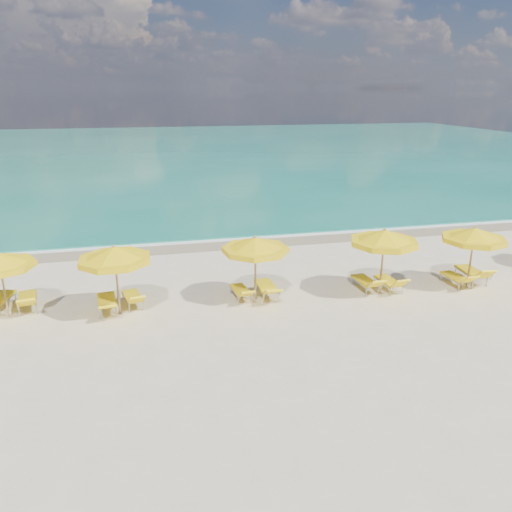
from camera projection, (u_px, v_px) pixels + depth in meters
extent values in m
plane|color=beige|center=(265.00, 299.00, 18.55)|extent=(120.00, 120.00, 0.00)
cube|color=#14735B|center=(174.00, 151.00, 62.89)|extent=(120.00, 80.00, 0.30)
cube|color=tan|center=(230.00, 242.00, 25.39)|extent=(120.00, 2.60, 0.01)
cube|color=white|center=(228.00, 238.00, 26.13)|extent=(120.00, 1.20, 0.03)
cube|color=white|center=(116.00, 207.00, 32.99)|extent=(14.00, 0.36, 0.05)
cube|color=white|center=(289.00, 181.00, 42.42)|extent=(18.00, 0.30, 0.05)
cylinder|color=tan|center=(3.00, 286.00, 16.81)|extent=(0.07, 0.07, 2.24)
cylinder|color=yellow|center=(0.00, 266.00, 16.58)|extent=(2.51, 2.51, 0.18)
cylinder|color=tan|center=(117.00, 281.00, 16.96)|extent=(0.07, 0.07, 2.41)
cone|color=yellow|center=(114.00, 253.00, 16.64)|extent=(3.23, 3.23, 0.48)
cylinder|color=yellow|center=(115.00, 260.00, 16.72)|extent=(3.25, 3.25, 0.19)
sphere|color=tan|center=(114.00, 246.00, 16.56)|extent=(0.11, 0.11, 0.11)
cylinder|color=tan|center=(255.00, 270.00, 18.14)|extent=(0.07, 0.07, 2.36)
cone|color=yellow|center=(255.00, 244.00, 17.83)|extent=(2.94, 2.94, 0.47)
cylinder|color=yellow|center=(255.00, 250.00, 17.90)|extent=(2.97, 2.97, 0.19)
sphere|color=tan|center=(255.00, 237.00, 17.75)|extent=(0.11, 0.11, 0.11)
cylinder|color=tan|center=(382.00, 262.00, 18.72)|extent=(0.08, 0.08, 2.47)
cone|color=yellow|center=(384.00, 236.00, 18.39)|extent=(2.54, 2.54, 0.49)
cylinder|color=yellow|center=(384.00, 242.00, 18.47)|extent=(2.56, 2.56, 0.20)
sphere|color=tan|center=(385.00, 229.00, 18.31)|extent=(0.11, 0.11, 0.11)
cylinder|color=tan|center=(471.00, 258.00, 19.37)|extent=(0.07, 0.07, 2.36)
cone|color=yellow|center=(474.00, 234.00, 19.06)|extent=(2.68, 2.68, 0.47)
cylinder|color=yellow|center=(474.00, 239.00, 19.13)|extent=(2.70, 2.70, 0.19)
sphere|color=tan|center=(475.00, 227.00, 18.98)|extent=(0.11, 0.11, 0.11)
cube|color=yellow|center=(27.00, 298.00, 17.71)|extent=(0.81, 1.40, 0.08)
cube|color=yellow|center=(26.00, 303.00, 16.86)|extent=(0.68, 0.65, 0.43)
cube|color=yellow|center=(106.00, 300.00, 17.50)|extent=(0.75, 1.42, 0.08)
cube|color=yellow|center=(108.00, 307.00, 16.59)|extent=(0.67, 0.68, 0.35)
cube|color=yellow|center=(132.00, 296.00, 17.94)|extent=(0.77, 1.29, 0.07)
cube|color=yellow|center=(137.00, 300.00, 17.17)|extent=(0.63, 0.59, 0.41)
cube|color=yellow|center=(240.00, 290.00, 18.56)|extent=(0.63, 1.20, 0.07)
cube|color=yellow|center=(247.00, 294.00, 17.79)|extent=(0.56, 0.54, 0.36)
cube|color=yellow|center=(266.00, 286.00, 18.74)|extent=(0.64, 1.38, 0.08)
cube|color=yellow|center=(273.00, 292.00, 17.80)|extent=(0.62, 0.62, 0.38)
cube|color=yellow|center=(365.00, 280.00, 19.35)|extent=(0.66, 1.32, 0.08)
cube|color=yellow|center=(376.00, 284.00, 18.49)|extent=(0.61, 0.56, 0.43)
cube|color=yellow|center=(388.00, 281.00, 19.34)|extent=(0.63, 1.29, 0.08)
cube|color=yellow|center=(400.00, 283.00, 18.51)|extent=(0.59, 0.52, 0.45)
cube|color=yellow|center=(455.00, 277.00, 19.79)|extent=(0.62, 1.25, 0.07)
cube|color=yellow|center=(469.00, 280.00, 18.98)|extent=(0.58, 0.53, 0.42)
cube|color=yellow|center=(471.00, 271.00, 20.20)|extent=(0.75, 1.48, 0.09)
cube|color=yellow|center=(485.00, 274.00, 19.22)|extent=(0.68, 0.61, 0.51)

